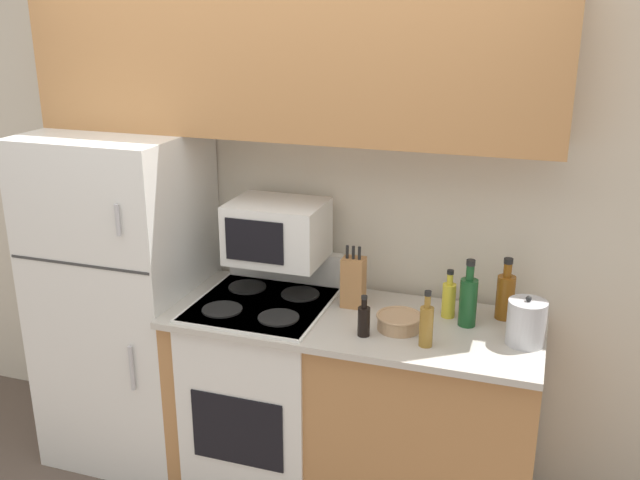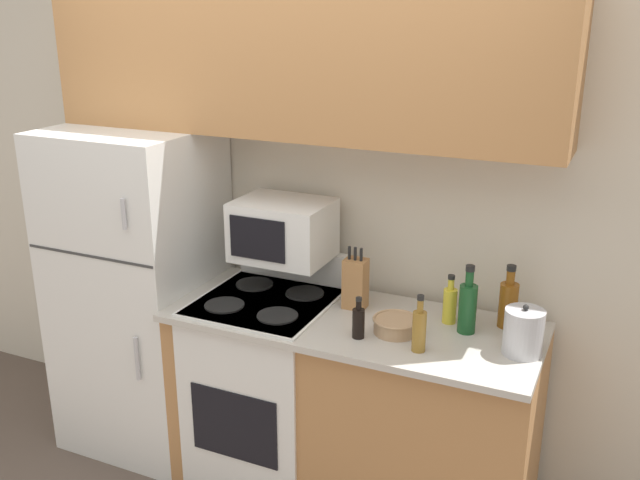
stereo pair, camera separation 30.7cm
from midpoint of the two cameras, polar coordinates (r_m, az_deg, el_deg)
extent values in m
cube|color=beige|center=(3.52, -3.77, 2.29)|extent=(8.00, 0.05, 2.55)
cube|color=#B27A47|center=(3.41, -0.02, -13.48)|extent=(1.64, 0.63, 0.90)
cube|color=#BCB7AD|center=(3.17, -0.14, -6.52)|extent=(1.64, 0.67, 0.03)
cube|color=white|center=(3.75, -17.55, -4.55)|extent=(0.74, 0.67, 1.68)
cube|color=#383838|center=(3.41, -21.22, -1.87)|extent=(0.72, 0.01, 0.01)
cylinder|color=#B7B7BC|center=(3.18, -18.59, 1.48)|extent=(0.02, 0.02, 0.14)
cylinder|color=#B7B7BC|center=(3.44, -17.37, -9.82)|extent=(0.02, 0.02, 0.22)
cube|color=#B27A47|center=(3.21, -5.44, 14.57)|extent=(2.39, 0.35, 0.72)
cube|color=white|center=(3.53, -6.99, -12.03)|extent=(0.61, 0.63, 0.94)
cube|color=black|center=(3.30, -9.41, -14.92)|extent=(0.44, 0.01, 0.34)
cube|color=#2D2D2D|center=(3.32, -7.31, -5.11)|extent=(0.58, 0.61, 0.01)
cube|color=white|center=(3.54, -5.27, -1.99)|extent=(0.58, 0.06, 0.16)
cylinder|color=black|center=(3.26, -10.54, -5.53)|extent=(0.18, 0.18, 0.01)
cylinder|color=black|center=(3.15, -6.15, -6.25)|extent=(0.18, 0.18, 0.01)
cylinder|color=black|center=(3.49, -8.36, -3.79)|extent=(0.18, 0.18, 0.01)
cylinder|color=black|center=(3.38, -4.20, -4.38)|extent=(0.18, 0.18, 0.01)
cube|color=white|center=(3.32, -6.08, 0.67)|extent=(0.43, 0.33, 0.28)
cube|color=black|center=(3.19, -8.04, -0.15)|extent=(0.28, 0.01, 0.20)
cube|color=#B27A47|center=(3.23, -0.03, -3.45)|extent=(0.10, 0.09, 0.23)
cylinder|color=black|center=(3.18, -0.56, -1.00)|extent=(0.01, 0.01, 0.06)
cylinder|color=black|center=(3.17, -0.08, -1.06)|extent=(0.01, 0.01, 0.06)
cylinder|color=black|center=(3.17, 0.41, -1.11)|extent=(0.01, 0.01, 0.06)
cylinder|color=tan|center=(3.05, 3.47, -6.66)|extent=(0.19, 0.19, 0.06)
torus|color=tan|center=(3.04, 3.49, -6.14)|extent=(0.20, 0.20, 0.01)
cylinder|color=olive|center=(2.90, 5.49, -6.99)|extent=(0.06, 0.06, 0.17)
cylinder|color=olive|center=(2.85, 5.56, -4.99)|extent=(0.03, 0.03, 0.05)
cylinder|color=black|center=(2.84, 5.59, -4.33)|extent=(0.03, 0.03, 0.02)
cylinder|color=brown|center=(3.19, 11.96, -4.58)|extent=(0.08, 0.08, 0.20)
cylinder|color=brown|center=(3.14, 12.11, -2.42)|extent=(0.04, 0.04, 0.06)
cylinder|color=black|center=(3.13, 12.17, -1.70)|extent=(0.04, 0.04, 0.02)
cylinder|color=black|center=(2.98, 0.57, -6.61)|extent=(0.05, 0.05, 0.13)
cylinder|color=black|center=(2.94, 0.57, -5.16)|extent=(0.02, 0.02, 0.04)
cylinder|color=black|center=(2.93, 0.58, -4.68)|extent=(0.03, 0.03, 0.01)
cylinder|color=#194C23|center=(3.09, 8.99, -5.03)|extent=(0.08, 0.08, 0.21)
cylinder|color=#194C23|center=(3.04, 9.12, -2.65)|extent=(0.03, 0.03, 0.07)
cylinder|color=black|center=(3.02, 9.16, -1.85)|extent=(0.04, 0.04, 0.02)
cylinder|color=gold|center=(3.17, 7.54, -4.87)|extent=(0.06, 0.06, 0.15)
cylinder|color=gold|center=(3.13, 7.62, -3.18)|extent=(0.03, 0.03, 0.05)
cylinder|color=black|center=(3.12, 7.65, -2.61)|extent=(0.03, 0.03, 0.02)
cylinder|color=#B7B7BC|center=(2.98, 13.36, -6.52)|extent=(0.16, 0.16, 0.19)
sphere|color=black|center=(2.93, 13.52, -4.64)|extent=(0.02, 0.02, 0.02)
camera|label=1|loc=(0.15, -92.86, -0.97)|focal=40.00mm
camera|label=2|loc=(0.15, 87.14, 0.97)|focal=40.00mm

